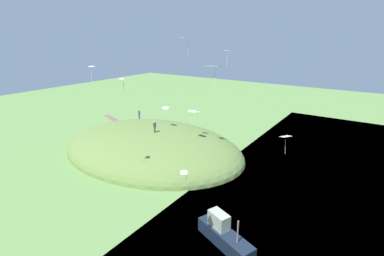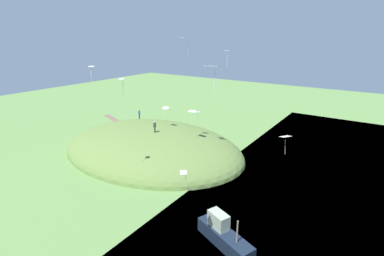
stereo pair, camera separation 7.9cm
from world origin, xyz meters
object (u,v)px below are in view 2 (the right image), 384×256
object	(u,v)px
person_with_child	(139,113)
kite_5	(286,137)
kite_4	(122,80)
kite_7	(165,109)
person_near_shore	(155,125)
kite_0	(91,68)
kite_1	(192,112)
boat_on_lake	(223,235)
kite_2	(186,38)
kite_8	(212,67)
kite_6	(228,52)
mooring_post	(198,179)
kite_3	(197,112)
kite_9	(184,174)

from	to	relation	value
person_with_child	kite_5	size ratio (longest dim) A/B	0.81
kite_4	kite_7	bearing A→B (deg)	-59.10
person_with_child	person_near_shore	bearing A→B (deg)	138.54
kite_0	kite_1	xyz separation A→B (m)	(-2.77, -14.48, -7.38)
kite_4	boat_on_lake	bearing A→B (deg)	-151.94
kite_2	kite_4	bearing A→B (deg)	105.68
kite_7	kite_8	world-z (taller)	kite_8
kite_2	kite_5	bearing A→B (deg)	-175.36
kite_1	kite_4	world-z (taller)	kite_4
kite_4	kite_6	distance (m)	18.03
kite_6	mooring_post	bearing A→B (deg)	83.40
kite_3	kite_5	xyz separation A→B (m)	(-14.77, 4.32, 0.21)
kite_0	kite_3	bearing A→B (deg)	-97.56
kite_2	kite_9	bearing A→B (deg)	124.22
mooring_post	kite_6	bearing A→B (deg)	-96.60
kite_3	mooring_post	size ratio (longest dim) A/B	0.82
mooring_post	person_near_shore	bearing A→B (deg)	-20.39
kite_3	kite_5	world-z (taller)	kite_5
kite_7	kite_9	bearing A→B (deg)	132.09
kite_4	kite_9	world-z (taller)	kite_4
kite_1	kite_2	bearing A→B (deg)	110.90
kite_1	kite_9	world-z (taller)	kite_9
kite_7	kite_1	bearing A→B (deg)	165.15
kite_6	kite_0	bearing A→B (deg)	60.69
kite_4	kite_7	xyz separation A→B (m)	(11.70, -19.55, -7.98)
person_with_child	kite_7	distance (m)	10.22
kite_4	kite_5	size ratio (longest dim) A/B	0.61
kite_2	kite_3	bearing A→B (deg)	-71.74
kite_4	kite_9	size ratio (longest dim) A/B	0.91
kite_4	kite_8	world-z (taller)	kite_8
kite_1	kite_3	xyz separation A→B (m)	(0.56, -2.20, -0.64)
kite_9	person_with_child	bearing A→B (deg)	-40.22
kite_2	kite_7	bearing A→B (deg)	-32.69
person_with_child	mooring_post	size ratio (longest dim) A/B	1.33
person_near_shore	kite_8	bearing A→B (deg)	44.04
kite_5	kite_7	xyz separation A→B (m)	(20.57, -3.81, -0.31)
person_near_shore	kite_6	size ratio (longest dim) A/B	0.90
kite_0	kite_4	world-z (taller)	kite_0
person_near_shore	kite_1	size ratio (longest dim) A/B	0.89
person_near_shore	kite_3	distance (m)	6.84
kite_1	kite_7	distance (m)	6.62
kite_3	kite_4	distance (m)	22.34
person_near_shore	kite_9	bearing A→B (deg)	35.07
kite_6	mooring_post	size ratio (longest dim) A/B	1.50
kite_1	kite_8	bearing A→B (deg)	129.35
mooring_post	kite_4	bearing A→B (deg)	92.82
kite_8	kite_4	bearing A→B (deg)	43.09
person_with_child	kite_1	xyz separation A→B (m)	(-15.59, 4.98, 3.65)
kite_3	kite_9	size ratio (longest dim) A/B	0.76
kite_8	kite_5	bearing A→B (deg)	-108.43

